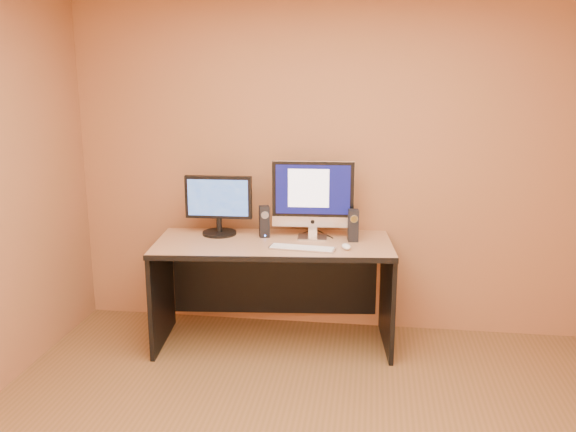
{
  "coord_description": "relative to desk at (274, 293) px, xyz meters",
  "views": [
    {
      "loc": [
        0.32,
        -2.63,
        2.01
      ],
      "look_at": [
        -0.25,
        1.47,
        1.01
      ],
      "focal_mm": 38.0,
      "sensor_mm": 36.0,
      "label": 1
    }
  ],
  "objects": [
    {
      "name": "cable_a",
      "position": [
        0.36,
        0.25,
        0.4
      ],
      "size": [
        0.13,
        0.2,
        0.01
      ],
      "primitive_type": "cylinder",
      "rotation": [
        1.57,
        0.0,
        0.56
      ],
      "color": "black",
      "rests_on": "desk"
    },
    {
      "name": "second_monitor",
      "position": [
        -0.44,
        0.15,
        0.62
      ],
      "size": [
        0.52,
        0.27,
        0.45
      ],
      "primitive_type": null,
      "rotation": [
        0.0,
        0.0,
        0.03
      ],
      "color": "black",
      "rests_on": "desk"
    },
    {
      "name": "walls",
      "position": [
        0.37,
        -1.57,
        0.9
      ],
      "size": [
        4.0,
        4.0,
        2.6
      ],
      "primitive_type": null,
      "color": "#945C3C",
      "rests_on": "ground"
    },
    {
      "name": "mouse",
      "position": [
        0.53,
        -0.11,
        0.42
      ],
      "size": [
        0.09,
        0.12,
        0.04
      ],
      "primitive_type": "ellipsoid",
      "rotation": [
        0.0,
        0.0,
        0.27
      ],
      "color": "white",
      "rests_on": "desk"
    },
    {
      "name": "imac",
      "position": [
        0.27,
        0.15,
        0.69
      ],
      "size": [
        0.62,
        0.26,
        0.59
      ],
      "primitive_type": null,
      "rotation": [
        0.0,
        0.0,
        0.05
      ],
      "color": "#B9B9BD",
      "rests_on": "desk"
    },
    {
      "name": "cable_b",
      "position": [
        0.22,
        0.31,
        0.4
      ],
      "size": [
        0.11,
        0.17,
        0.01
      ],
      "primitive_type": "cylinder",
      "rotation": [
        1.57,
        0.0,
        -0.54
      ],
      "color": "black",
      "rests_on": "desk"
    },
    {
      "name": "desk",
      "position": [
        0.0,
        0.0,
        0.0
      ],
      "size": [
        1.78,
        0.92,
        0.79
      ],
      "primitive_type": null,
      "rotation": [
        0.0,
        0.0,
        0.1
      ],
      "color": "#B07C58",
      "rests_on": "ground"
    },
    {
      "name": "keyboard",
      "position": [
        0.23,
        -0.16,
        0.41
      ],
      "size": [
        0.47,
        0.17,
        0.02
      ],
      "primitive_type": "cube",
      "rotation": [
        0.0,
        0.0,
        -0.1
      ],
      "color": "#B3B3B8",
      "rests_on": "desk"
    },
    {
      "name": "speaker_right",
      "position": [
        0.57,
        0.1,
        0.51
      ],
      "size": [
        0.08,
        0.09,
        0.24
      ],
      "primitive_type": null,
      "rotation": [
        0.0,
        0.0,
        0.15
      ],
      "color": "black",
      "rests_on": "desk"
    },
    {
      "name": "speaker_left",
      "position": [
        -0.09,
        0.13,
        0.51
      ],
      "size": [
        0.09,
        0.1,
        0.24
      ],
      "primitive_type": null,
      "rotation": [
        0.0,
        0.0,
        0.3
      ],
      "color": "black",
      "rests_on": "desk"
    }
  ]
}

